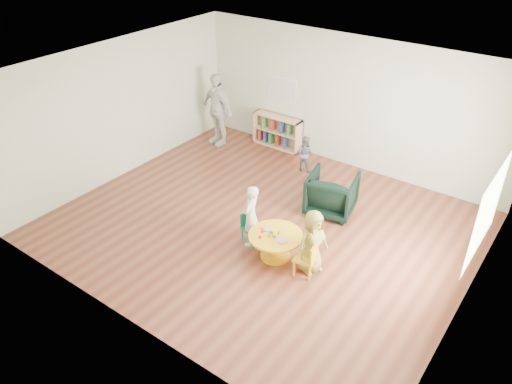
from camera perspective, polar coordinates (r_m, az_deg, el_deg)
room at (r=8.08m, az=0.97°, el=7.21°), size 7.10×7.00×2.80m
activity_table at (r=8.13m, az=2.23°, el=-5.68°), size 0.89×0.89×0.49m
kid_chair_left at (r=8.47m, az=-0.58°, el=-3.96°), size 0.38×0.38×0.57m
kid_chair_right at (r=7.82m, az=5.94°, el=-7.50°), size 0.37×0.37×0.59m
bookshelf at (r=11.70m, az=2.48°, el=6.95°), size 1.20×0.30×0.75m
alphabet_poster at (r=11.42m, az=3.01°, el=11.65°), size 0.74×0.01×0.54m
armchair at (r=9.29m, az=8.65°, el=-0.17°), size 1.01×1.02×0.79m
child_left at (r=8.29m, az=-0.60°, el=-2.74°), size 0.35×0.46×1.11m
child_right at (r=7.77m, az=6.46°, el=-5.67°), size 0.52×0.62×1.09m
toddler at (r=10.66m, az=5.58°, el=4.43°), size 0.41×0.33×0.79m
adult_caretaker at (r=11.66m, az=-4.45°, el=9.39°), size 1.06×0.62×1.70m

